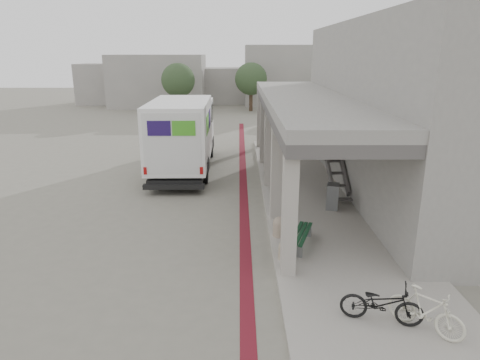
{
  "coord_description": "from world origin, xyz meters",
  "views": [
    {
      "loc": [
        0.81,
        -13.7,
        5.75
      ],
      "look_at": [
        0.84,
        0.15,
        1.6
      ],
      "focal_mm": 32.0,
      "sensor_mm": 36.0,
      "label": 1
    }
  ],
  "objects_px": {
    "utility_cabinet": "(333,196)",
    "bicycle_cream": "(426,310)",
    "fedex_truck": "(183,133)",
    "bench": "(301,236)",
    "bicycle_black": "(382,303)"
  },
  "relations": [
    {
      "from": "bicycle_cream",
      "to": "bench",
      "type": "bearing_deg",
      "value": 70.18
    },
    {
      "from": "utility_cabinet",
      "to": "bench",
      "type": "bearing_deg",
      "value": -101.84
    },
    {
      "from": "utility_cabinet",
      "to": "bicycle_black",
      "type": "relative_size",
      "value": 0.55
    },
    {
      "from": "bench",
      "to": "bicycle_cream",
      "type": "bearing_deg",
      "value": -45.38
    },
    {
      "from": "bicycle_cream",
      "to": "bicycle_black",
      "type": "bearing_deg",
      "value": 112.69
    },
    {
      "from": "fedex_truck",
      "to": "utility_cabinet",
      "type": "height_order",
      "value": "fedex_truck"
    },
    {
      "from": "fedex_truck",
      "to": "bench",
      "type": "distance_m",
      "value": 10.34
    },
    {
      "from": "fedex_truck",
      "to": "bench",
      "type": "bearing_deg",
      "value": -63.84
    },
    {
      "from": "fedex_truck",
      "to": "bicycle_black",
      "type": "xyz_separation_m",
      "value": [
        5.84,
        -12.93,
        -1.34
      ]
    },
    {
      "from": "fedex_truck",
      "to": "utility_cabinet",
      "type": "bearing_deg",
      "value": -44.04
    },
    {
      "from": "bicycle_black",
      "to": "bicycle_cream",
      "type": "xyz_separation_m",
      "value": [
        0.82,
        -0.32,
        0.03
      ]
    },
    {
      "from": "utility_cabinet",
      "to": "bicycle_cream",
      "type": "xyz_separation_m",
      "value": [
        0.39,
        -7.36,
        0.01
      ]
    },
    {
      "from": "bench",
      "to": "bicycle_black",
      "type": "distance_m",
      "value": 4.0
    },
    {
      "from": "utility_cabinet",
      "to": "bicycle_cream",
      "type": "distance_m",
      "value": 7.37
    },
    {
      "from": "utility_cabinet",
      "to": "bicycle_cream",
      "type": "height_order",
      "value": "bicycle_cream"
    }
  ]
}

